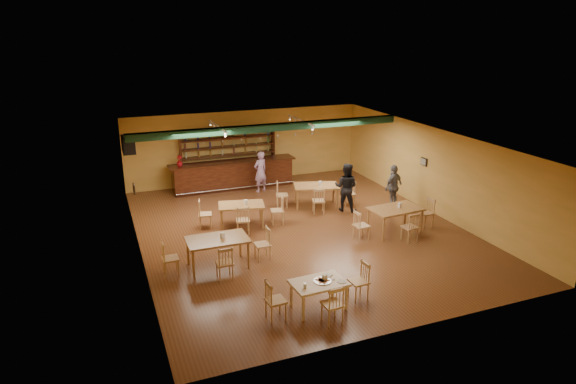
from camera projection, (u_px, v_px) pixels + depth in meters
name	position (u px, v px, depth m)	size (l,w,h in m)	color
floor	(301.00, 230.00, 16.21)	(12.00, 12.00, 0.00)	#593019
ceiling_beam	(271.00, 127.00, 17.79)	(10.00, 0.30, 0.25)	#10311C
track_rail_left	(217.00, 126.00, 17.67)	(0.05, 2.50, 0.05)	silver
track_rail_right	(301.00, 120.00, 18.78)	(0.05, 2.50, 0.05)	silver
ac_unit	(129.00, 145.00, 17.53)	(0.34, 0.70, 0.48)	silver
picture_left	(134.00, 189.00, 14.85)	(0.04, 0.34, 0.28)	black
picture_right	(424.00, 162.00, 17.83)	(0.04, 0.34, 0.28)	black
bar_counter	(233.00, 175.00, 20.30)	(5.13, 0.85, 1.13)	black
back_bar_hutch	(229.00, 157.00, 20.68)	(3.97, 0.40, 2.28)	black
poinsettia	(180.00, 161.00, 19.33)	(0.24, 0.24, 0.42)	#B21018
dining_table_a	(242.00, 215.00, 16.51)	(1.48, 0.89, 0.74)	#985F35
dining_table_b	(316.00, 196.00, 18.31)	(1.59, 0.96, 0.80)	#985F35
dining_table_c	(218.00, 253.00, 13.65)	(1.66, 0.99, 0.83)	#985F35
dining_table_d	(395.00, 220.00, 15.93)	(1.65, 0.99, 0.82)	#985F35
near_table	(319.00, 295.00, 11.64)	(1.27, 0.81, 0.68)	#D4B38E
pizza_tray	(322.00, 281.00, 11.56)	(0.40, 0.40, 0.01)	silver
parmesan_shaker	(305.00, 286.00, 11.25)	(0.07, 0.07, 0.11)	#EAE5C6
napkin_stack	(328.00, 276.00, 11.80)	(0.20, 0.15, 0.03)	white
pizza_server	(327.00, 279.00, 11.64)	(0.32, 0.09, 0.00)	silver
side_plate	(342.00, 281.00, 11.54)	(0.22, 0.22, 0.01)	white
patron_bar	(260.00, 172.00, 19.80)	(0.60, 0.39, 1.64)	#974FAC
patron_right_a	(346.00, 187.00, 17.73)	(0.84, 0.66, 1.74)	black
patron_right_b	(393.00, 187.00, 17.99)	(0.95, 0.39, 1.62)	slate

